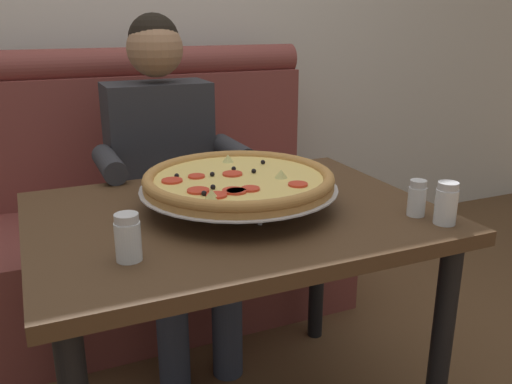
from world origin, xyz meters
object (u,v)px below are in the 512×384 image
(pizza, at_px, (239,181))
(shaker_oregano, at_px, (446,206))
(shaker_pepper_flakes, at_px, (128,241))
(shaker_parmesan, at_px, (417,201))
(dining_table, at_px, (234,242))
(diner_main, at_px, (167,167))
(booth_bench, at_px, (162,219))

(pizza, height_order, shaker_oregano, same)
(shaker_pepper_flakes, height_order, shaker_parmesan, shaker_pepper_flakes)
(dining_table, relative_size, shaker_pepper_flakes, 10.15)
(shaker_oregano, bearing_deg, diner_main, 118.30)
(pizza, height_order, shaker_pepper_flakes, pizza)
(booth_bench, distance_m, shaker_parmesan, 1.27)
(booth_bench, relative_size, shaker_pepper_flakes, 13.90)
(diner_main, height_order, shaker_parmesan, diner_main)
(shaker_oregano, relative_size, shaker_parmesan, 1.13)
(booth_bench, bearing_deg, shaker_oregano, -68.49)
(pizza, bearing_deg, shaker_pepper_flakes, -147.61)
(shaker_pepper_flakes, bearing_deg, pizza, 32.39)
(shaker_oregano, xyz_separation_m, shaker_parmesan, (-0.03, 0.08, -0.01))
(pizza, xyz_separation_m, shaker_pepper_flakes, (-0.36, -0.23, -0.03))
(diner_main, height_order, shaker_pepper_flakes, diner_main)
(shaker_pepper_flakes, bearing_deg, booth_bench, 73.05)
(booth_bench, bearing_deg, shaker_pepper_flakes, -106.95)
(booth_bench, relative_size, shaker_parmesan, 15.17)
(booth_bench, height_order, dining_table, booth_bench)
(shaker_oregano, height_order, shaker_pepper_flakes, shaker_oregano)
(diner_main, bearing_deg, pizza, -84.80)
(booth_bench, distance_m, shaker_pepper_flakes, 1.21)
(shaker_parmesan, bearing_deg, booth_bench, 111.65)
(diner_main, bearing_deg, shaker_parmesan, -60.93)
(shaker_parmesan, bearing_deg, shaker_pepper_flakes, 177.86)
(booth_bench, distance_m, dining_table, 0.92)
(shaker_pepper_flakes, bearing_deg, shaker_parmesan, -2.14)
(shaker_pepper_flakes, bearing_deg, shaker_oregano, -7.73)
(diner_main, distance_m, shaker_oregano, 1.07)
(diner_main, relative_size, pizza, 2.27)
(dining_table, bearing_deg, shaker_pepper_flakes, -147.96)
(dining_table, bearing_deg, diner_main, 92.83)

